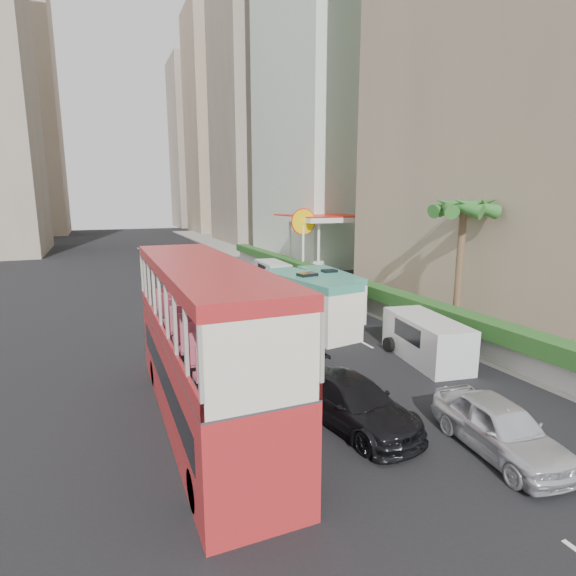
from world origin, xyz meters
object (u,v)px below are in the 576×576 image
minibus_far (329,293)px  panel_van_near (426,339)px  car_silver_lane_a (285,370)px  panel_van_far (272,273)px  van_asset (243,295)px  double_decker_bus (203,344)px  car_black (351,424)px  palm_tree (459,270)px  shell_station (323,246)px  car_silver_lane_b (497,452)px  minibus_near (307,303)px

minibus_far → panel_van_near: minibus_far is taller
car_silver_lane_a → minibus_far: 9.67m
car_silver_lane_a → panel_van_far: (6.41, 18.12, 0.91)m
van_asset → panel_van_far: size_ratio=1.16×
double_decker_bus → panel_van_far: size_ratio=2.41×
car_silver_lane_a → panel_van_near: 6.32m
double_decker_bus → car_black: 5.22m
panel_van_near → panel_van_far: size_ratio=1.02×
palm_tree → shell_station: bearing=83.4°
car_silver_lane_b → car_black: size_ratio=0.87×
minibus_far → panel_van_near: 8.70m
minibus_near → van_asset: bearing=83.6°
car_black → shell_station: 27.78m
panel_van_far → minibus_far: bearing=-89.5°
car_silver_lane_a → minibus_far: bearing=58.4°
minibus_far → car_silver_lane_b: bearing=-96.9°
car_silver_lane_a → car_silver_lane_b: size_ratio=1.12×
double_decker_bus → panel_van_far: double_decker_bus is taller
car_black → palm_tree: bearing=22.1°
van_asset → shell_station: (9.24, 5.14, 2.75)m
shell_station → van_asset: bearing=-150.9°
van_asset → palm_tree: 15.91m
double_decker_bus → car_black: size_ratio=2.18×
car_black → shell_station: bearing=55.0°
car_black → palm_tree: size_ratio=0.79×
car_silver_lane_b → panel_van_far: size_ratio=0.96×
van_asset → minibus_near: minibus_near is taller
car_black → minibus_far: bearing=55.4°
car_black → panel_van_far: panel_van_far is taller
minibus_near → car_black: bearing=-117.0°
panel_van_near → van_asset: bearing=110.8°
minibus_near → minibus_far: minibus_near is taller
shell_station → panel_van_near: bearing=-105.7°
panel_van_near → car_black: bearing=-138.7°
minibus_near → palm_tree: (6.52, -3.96, 1.93)m
car_black → van_asset: van_asset is taller
car_silver_lane_a → panel_van_far: size_ratio=1.08×
van_asset → shell_station: shell_station is taller
car_silver_lane_b → minibus_near: 12.98m
minibus_far → panel_van_near: bearing=-85.4°
double_decker_bus → minibus_near: bearing=47.6°
car_silver_lane_b → van_asset: size_ratio=0.83×
van_asset → palm_tree: (7.04, -13.86, 3.38)m
minibus_near → minibus_far: bearing=33.7°
double_decker_bus → palm_tree: (13.80, 4.00, 0.85)m
van_asset → panel_van_near: (3.28, -16.13, 0.93)m
panel_van_near → double_decker_bus: bearing=-160.9°
car_silver_lane_b → car_silver_lane_a: bearing=118.4°
car_black → panel_van_near: (5.91, 3.70, 0.93)m
minibus_far → shell_station: size_ratio=0.73×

